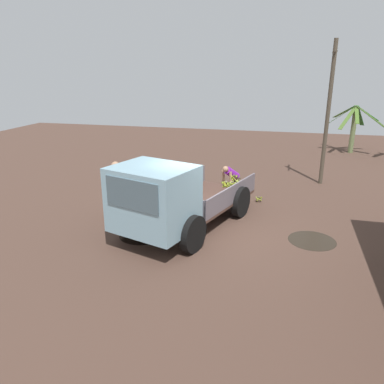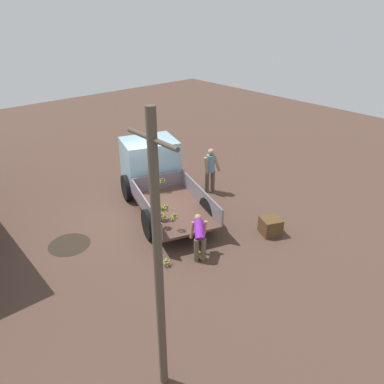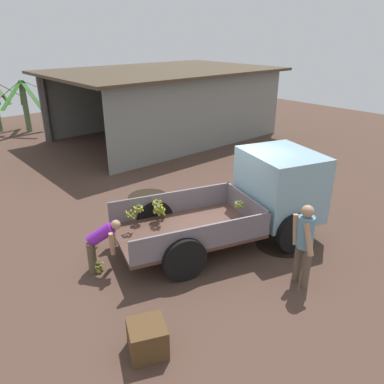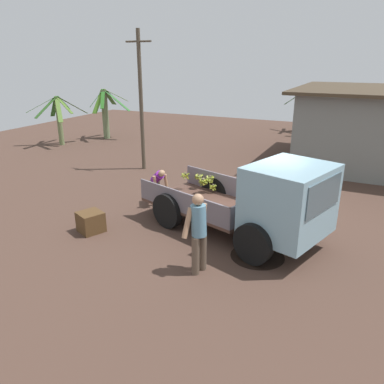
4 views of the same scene
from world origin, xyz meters
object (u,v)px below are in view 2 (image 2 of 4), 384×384
(banana_bunch_on_ground_0, at_px, (201,255))
(banana_bunch_on_ground_1, at_px, (166,262))
(cargo_truck, at_px, (154,170))
(utility_pole, at_px, (158,266))
(person_foreground_visitor, at_px, (210,168))
(wooden_crate_0, at_px, (270,226))
(person_worker_loading, at_px, (199,235))

(banana_bunch_on_ground_0, xyz_separation_m, banana_bunch_on_ground_1, (0.39, 0.93, -0.00))
(cargo_truck, distance_m, utility_pole, 7.81)
(person_foreground_visitor, bearing_deg, utility_pole, -34.76)
(person_foreground_visitor, bearing_deg, wooden_crate_0, 5.18)
(utility_pole, xyz_separation_m, banana_bunch_on_ground_0, (2.37, -3.12, -2.63))
(utility_pole, xyz_separation_m, person_foreground_visitor, (5.24, -6.19, -1.78))
(utility_pole, height_order, wooden_crate_0, utility_pole)
(utility_pole, bearing_deg, person_foreground_visitor, -49.75)
(cargo_truck, xyz_separation_m, person_worker_loading, (-3.77, 1.21, -0.39))
(banana_bunch_on_ground_0, height_order, wooden_crate_0, wooden_crate_0)
(utility_pole, height_order, banana_bunch_on_ground_1, utility_pole)
(cargo_truck, bearing_deg, banana_bunch_on_ground_0, -179.54)
(person_foreground_visitor, xyz_separation_m, person_worker_loading, (-2.75, 3.04, -0.27))
(cargo_truck, xyz_separation_m, person_foreground_visitor, (-1.02, -1.84, -0.13))
(person_foreground_visitor, bearing_deg, cargo_truck, -104.11)
(cargo_truck, relative_size, banana_bunch_on_ground_1, 22.30)
(utility_pole, distance_m, banana_bunch_on_ground_1, 4.39)
(banana_bunch_on_ground_0, height_order, banana_bunch_on_ground_1, banana_bunch_on_ground_0)
(banana_bunch_on_ground_0, bearing_deg, utility_pole, 127.29)
(cargo_truck, relative_size, person_foreground_visitor, 2.97)
(person_foreground_visitor, relative_size, banana_bunch_on_ground_1, 7.50)
(person_worker_loading, distance_m, wooden_crate_0, 2.57)
(wooden_crate_0, bearing_deg, cargo_truck, 16.12)
(banana_bunch_on_ground_1, bearing_deg, cargo_truck, -31.82)
(person_worker_loading, distance_m, banana_bunch_on_ground_0, 0.60)
(utility_pole, bearing_deg, banana_bunch_on_ground_1, -38.34)
(cargo_truck, relative_size, banana_bunch_on_ground_0, 17.89)
(person_worker_loading, bearing_deg, wooden_crate_0, -67.09)
(person_foreground_visitor, bearing_deg, banana_bunch_on_ground_0, -32.00)
(cargo_truck, height_order, banana_bunch_on_ground_1, cargo_truck)
(person_foreground_visitor, bearing_deg, person_worker_loading, -32.90)
(cargo_truck, xyz_separation_m, wooden_crate_0, (-4.35, -1.26, -0.83))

